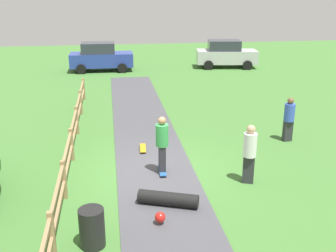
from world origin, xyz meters
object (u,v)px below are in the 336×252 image
object	(u,v)px
skateboard_loose	(143,148)
parked_car_blue	(101,57)
skater_riding	(162,142)
bystander_white	(250,151)
skater_fallen	(168,200)
trash_bin	(92,228)
bystander_blue	(289,117)
parked_car_silver	(226,54)

from	to	relation	value
skateboard_loose	parked_car_blue	bearing A→B (deg)	96.13
skater_riding	bystander_white	world-z (taller)	skater_riding
parked_car_blue	skater_fallen	bearing A→B (deg)	-84.25
skateboard_loose	bystander_white	world-z (taller)	bystander_white
skater_fallen	skateboard_loose	size ratio (longest dim) A/B	1.98
bystander_white	trash_bin	bearing A→B (deg)	-150.83
bystander_blue	skateboard_loose	bearing A→B (deg)	-178.14
bystander_white	bystander_blue	distance (m)	3.99
skater_fallen	bystander_blue	bearing A→B (deg)	38.92
skateboard_loose	bystander_blue	distance (m)	5.45
parked_car_blue	bystander_white	bearing A→B (deg)	-75.95
skater_riding	skateboard_loose	distance (m)	2.16
skater_riding	skateboard_loose	world-z (taller)	skater_riding
skateboard_loose	bystander_blue	bearing A→B (deg)	1.86
trash_bin	parked_car_blue	xyz separation A→B (m)	(-0.01, 19.98, 0.51)
skater_fallen	bystander_white	xyz separation A→B (m)	(2.52, 1.05, 0.78)
trash_bin	skater_fallen	world-z (taller)	trash_bin
trash_bin	skater_fallen	bearing A→B (deg)	36.81
skateboard_loose	bystander_white	size ratio (longest dim) A/B	0.46
bystander_blue	trash_bin	bearing A→B (deg)	-141.63
parked_car_silver	trash_bin	bearing A→B (deg)	-113.65
bystander_white	skater_riding	bearing A→B (deg)	157.76
trash_bin	skater_fallen	xyz separation A→B (m)	(1.86, 1.39, -0.25)
parked_car_blue	bystander_blue	bearing A→B (deg)	-64.35
skater_riding	skateboard_loose	bearing A→B (deg)	102.69
parked_car_blue	parked_car_silver	xyz separation A→B (m)	(8.76, 0.01, 0.00)
skater_riding	parked_car_silver	xyz separation A→B (m)	(6.76, 16.57, -0.06)
bystander_white	parked_car_silver	xyz separation A→B (m)	(4.37, 17.55, -0.02)
trash_bin	parked_car_silver	bearing A→B (deg)	66.35
parked_car_blue	parked_car_silver	distance (m)	8.76
trash_bin	skateboard_loose	distance (m)	5.56
skateboard_loose	parked_car_blue	xyz separation A→B (m)	(-1.57, 14.66, 0.87)
bystander_white	parked_car_blue	world-z (taller)	parked_car_blue
bystander_blue	parked_car_silver	bearing A→B (deg)	82.90
bystander_blue	parked_car_blue	world-z (taller)	parked_car_blue
bystander_white	parked_car_silver	bearing A→B (deg)	76.01
skater_riding	skater_fallen	bearing A→B (deg)	-93.70
parked_car_blue	parked_car_silver	bearing A→B (deg)	0.05
skater_riding	parked_car_silver	world-z (taller)	parked_car_silver
trash_bin	bystander_white	size ratio (longest dim) A/B	0.51
trash_bin	bystander_white	distance (m)	5.04
trash_bin	bystander_blue	world-z (taller)	bystander_blue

